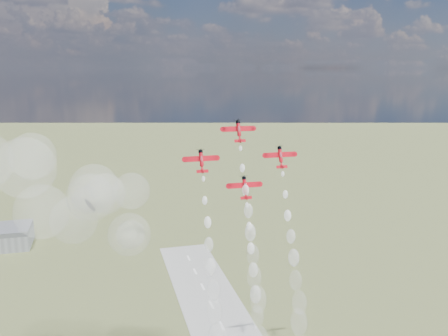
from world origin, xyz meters
name	(u,v)px	position (x,y,z in m)	size (l,w,h in m)	color
plane_lead	(239,131)	(-3.97, 12.12, 92.92)	(10.67, 4.97, 7.24)	red
plane_left	(201,161)	(-17.46, 8.48, 84.21)	(10.67, 4.97, 7.24)	red
plane_right	(281,157)	(9.52, 8.48, 84.21)	(10.67, 4.97, 7.24)	red
plane_slot	(245,187)	(-3.97, 4.84, 75.49)	(10.67, 4.97, 7.24)	red
smoke_trail_lead	(254,268)	(-3.74, -4.86, 51.79)	(5.48, 21.28, 47.74)	white
smoke_trail_left	(214,303)	(-17.63, -8.48, 43.34)	(5.10, 21.61, 47.44)	white
smoke_trail_right	(297,292)	(9.44, -8.47, 43.42)	(5.45, 20.91, 46.96)	white
smoke_trail_slot	(259,329)	(-4.30, -11.94, 34.64)	(5.35, 21.25, 47.22)	white
drifted_smoke_cloud	(59,190)	(-62.45, 26.08, 73.05)	(64.53, 37.06, 45.86)	white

